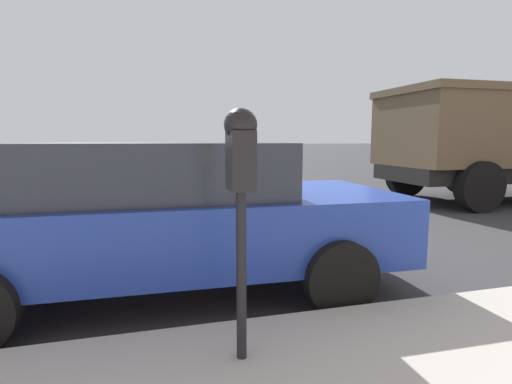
# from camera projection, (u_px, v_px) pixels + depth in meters

# --- Properties ---
(ground_plane) EXTENTS (220.00, 220.00, 0.00)m
(ground_plane) POSITION_uv_depth(u_px,v_px,m) (230.00, 254.00, 5.16)
(ground_plane) COLOR #333335
(parking_meter) EXTENTS (0.21, 0.19, 1.50)m
(parking_meter) POSITION_uv_depth(u_px,v_px,m) (241.00, 171.00, 2.28)
(parking_meter) COLOR black
(parking_meter) RESTS_ON sidewalk
(car_blue) EXTENTS (2.11, 4.47, 1.44)m
(car_blue) POSITION_uv_depth(u_px,v_px,m) (164.00, 213.00, 3.84)
(car_blue) COLOR navy
(car_blue) RESTS_ON ground_plane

